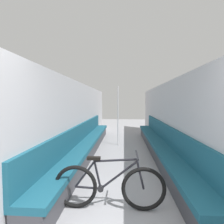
% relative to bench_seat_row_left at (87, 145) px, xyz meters
% --- Properties ---
extents(wall_left, '(0.10, 11.17, 2.23)m').
position_rel_bench_seat_row_left_xyz_m(wall_left, '(-0.26, -0.13, 0.81)').
color(wall_left, '#B2B2B7').
rests_on(wall_left, ground).
extents(wall_right, '(0.10, 11.17, 2.23)m').
position_rel_bench_seat_row_left_xyz_m(wall_right, '(2.48, -0.13, 0.81)').
color(wall_right, '#B2B2B7').
rests_on(wall_right, ground).
extents(bench_seat_row_left, '(0.49, 6.85, 0.95)m').
position_rel_bench_seat_row_left_xyz_m(bench_seat_row_left, '(0.00, 0.00, 0.00)').
color(bench_seat_row_left, '#3D3D42').
rests_on(bench_seat_row_left, ground).
extents(bench_seat_row_right, '(0.49, 6.85, 0.95)m').
position_rel_bench_seat_row_left_xyz_m(bench_seat_row_right, '(2.22, 0.00, 0.00)').
color(bench_seat_row_right, '#3D3D42').
rests_on(bench_seat_row_right, ground).
extents(bicycle, '(1.70, 0.46, 0.86)m').
position_rel_bench_seat_row_left_xyz_m(bicycle, '(0.93, -2.69, 0.05)').
color(bicycle, black).
rests_on(bicycle, ground).
extents(grab_pole_near, '(0.08, 0.08, 2.21)m').
position_rel_bench_seat_row_left_xyz_m(grab_pole_near, '(0.92, 1.26, 0.78)').
color(grab_pole_near, gray).
rests_on(grab_pole_near, ground).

